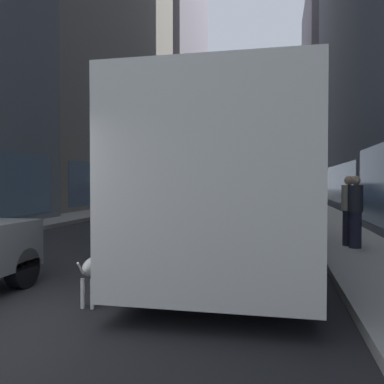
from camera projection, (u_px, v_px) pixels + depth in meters
name	position (u px, v px, depth m)	size (l,w,h in m)	color
ground_plane	(240.00, 200.00, 38.74)	(120.00, 120.00, 0.00)	#232326
sidewalk_left	(182.00, 199.00, 39.93)	(2.40, 110.00, 0.15)	gray
sidewalk_right	(301.00, 200.00, 37.55)	(2.40, 110.00, 0.15)	#ADA89E
building_left_far	(155.00, 76.00, 51.71)	(10.78, 17.59, 30.71)	slate
building_right_far	(350.00, 94.00, 47.32)	(10.29, 17.56, 24.26)	slate
transit_bus	(245.00, 179.00, 9.88)	(2.78, 11.53, 3.05)	silver
car_yellow_taxi	(160.00, 203.00, 16.69)	(1.89, 4.47, 1.62)	yellow
car_silver_sedan	(160.00, 198.00, 22.32)	(1.74, 4.06, 1.62)	#B7BABF
car_black_suv	(238.00, 196.00, 24.54)	(1.90, 4.09, 1.62)	black
car_blue_hatchback	(268.00, 193.00, 31.43)	(1.86, 4.36, 1.62)	#4C6BB7
car_red_coupe	(217.00, 193.00, 32.55)	(1.85, 4.49, 1.62)	red
dalmatian_dog	(96.00, 266.00, 5.61)	(0.22, 0.96, 0.72)	white
pedestrian_with_handbag	(349.00, 210.00, 9.72)	(0.45, 0.34, 1.69)	#1E1E2D
pedestrian_in_coat	(355.00, 211.00, 9.39)	(0.34, 0.34, 1.69)	#1E1E2D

